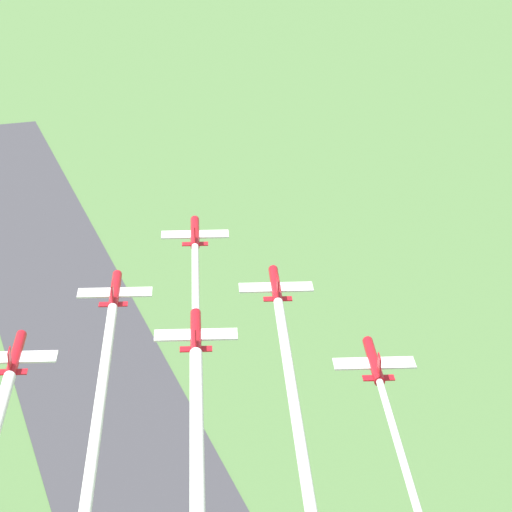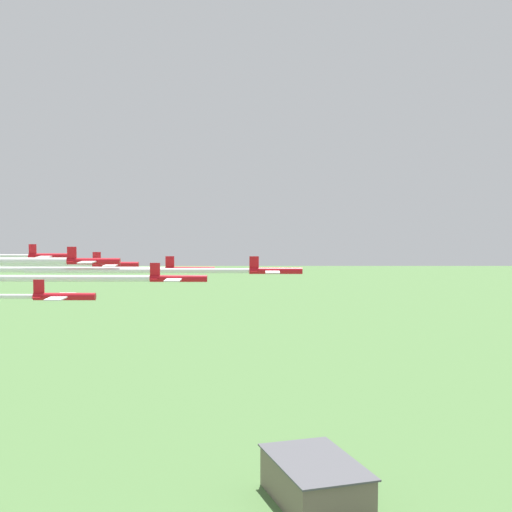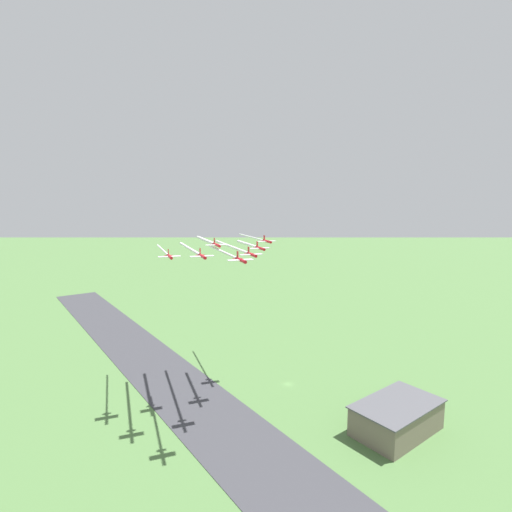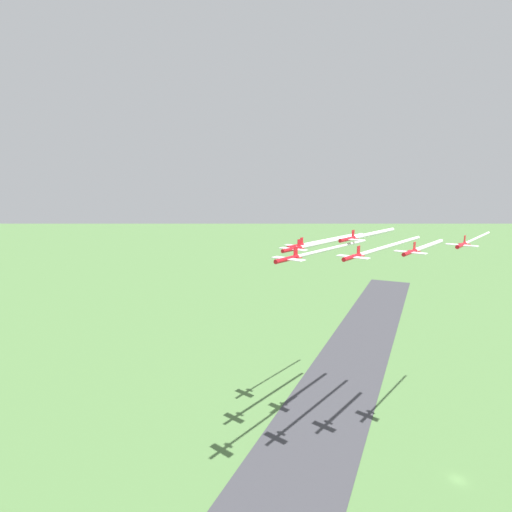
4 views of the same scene
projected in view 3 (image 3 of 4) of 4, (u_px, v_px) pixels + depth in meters
ground_plane at (288, 384)px, 201.87m from camera, size 3000.00×3000.00×0.00m
runway_strip at (242, 445)px, 151.40m from camera, size 64.55×600.61×0.20m
hangar at (397, 417)px, 159.68m from camera, size 36.87×22.12×12.25m
jet_0 at (241, 260)px, 141.91m from camera, size 9.72×10.00×3.37m
jet_1 at (251, 254)px, 161.51m from camera, size 9.72×10.00×3.37m
jet_2 at (202, 256)px, 154.61m from camera, size 9.72×10.00×3.37m
jet_3 at (260, 248)px, 180.98m from camera, size 9.72×10.00×3.37m
jet_4 at (216, 245)px, 173.79m from camera, size 9.72×10.00×3.37m
jet_5 at (170, 256)px, 167.50m from camera, size 9.72×10.00×3.37m
jet_6 at (267, 241)px, 200.32m from camera, size 9.72×10.00×3.37m
smoke_trail_0 at (222, 251)px, 166.06m from camera, size 14.07×40.85×0.95m
smoke_trail_1 at (230, 246)px, 190.21m from camera, size 17.31×50.24×1.17m
smoke_trail_2 at (189, 248)px, 180.16m from camera, size 15.22×43.81×1.17m
smoke_trail_3 at (247, 244)px, 198.58m from camera, size 10.09×27.61×1.33m
smoke_trail_4 at (205, 240)px, 194.37m from camera, size 12.12×33.70×1.39m
smoke_trail_5 at (162, 250)px, 190.78m from camera, size 13.34×39.03×0.79m
smoke_trail_6 at (251, 237)px, 223.64m from camera, size 13.37×39.13×0.78m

